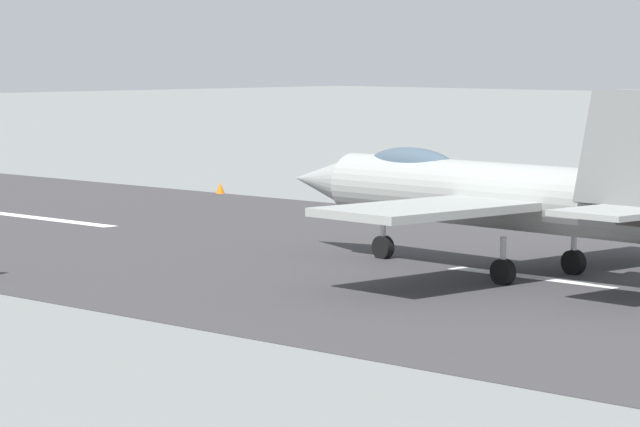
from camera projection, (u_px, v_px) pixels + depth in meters
The scene contains 5 objects.
ground_plane at pixel (587, 284), 46.70m from camera, with size 400.00×400.00×0.00m, color slate.
runway_strip at pixel (587, 284), 46.69m from camera, with size 240.00×26.00×0.02m.
fighter_jet at pixel (492, 193), 48.74m from camera, with size 16.94×14.22×5.67m.
marker_cone_mid at pixel (565, 218), 62.83m from camera, with size 0.44×0.44×0.55m, color orange.
marker_cone_far at pixel (220, 188), 76.68m from camera, with size 0.44×0.44×0.55m, color orange.
Camera 1 is at (-26.74, 38.54, 6.68)m, focal length 90.60 mm.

